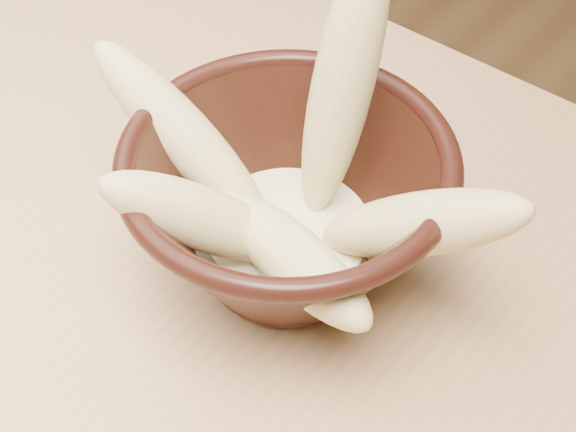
% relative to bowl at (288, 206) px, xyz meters
% --- Properties ---
extents(bowl, '(0.19, 0.19, 0.10)m').
position_rel_bowl_xyz_m(bowl, '(0.00, 0.00, 0.00)').
color(bowl, black).
rests_on(bowl, table).
extents(milk_puddle, '(0.11, 0.11, 0.01)m').
position_rel_bowl_xyz_m(milk_puddle, '(0.00, 0.00, -0.03)').
color(milk_puddle, '#F9EFC8').
rests_on(milk_puddle, bowl).
extents(banana_upright, '(0.04, 0.09, 0.17)m').
position_rel_bowl_xyz_m(banana_upright, '(0.00, 0.05, 0.06)').
color(banana_upright, tan).
rests_on(banana_upright, bowl).
extents(banana_left, '(0.14, 0.05, 0.11)m').
position_rel_bowl_xyz_m(banana_left, '(-0.07, -0.01, 0.02)').
color(banana_left, tan).
rests_on(banana_left, bowl).
extents(banana_right, '(0.13, 0.05, 0.11)m').
position_rel_bowl_xyz_m(banana_right, '(0.07, 0.02, 0.02)').
color(banana_right, tan).
rests_on(banana_right, bowl).
extents(banana_across, '(0.14, 0.07, 0.05)m').
position_rel_bowl_xyz_m(banana_across, '(0.03, -0.03, 0.01)').
color(banana_across, tan).
rests_on(banana_across, bowl).
extents(banana_front, '(0.10, 0.11, 0.10)m').
position_rel_bowl_xyz_m(banana_front, '(-0.02, -0.05, 0.02)').
color(banana_front, tan).
rests_on(banana_front, bowl).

